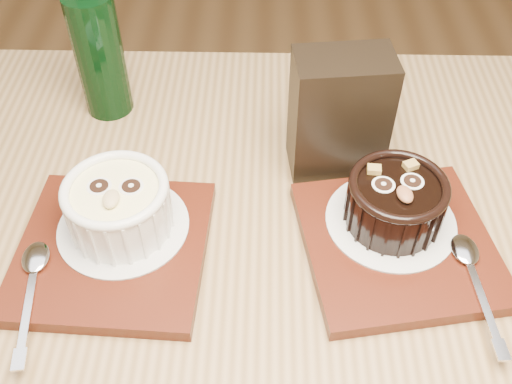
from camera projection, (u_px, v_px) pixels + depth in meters
table at (268, 346)px, 0.62m from camera, size 1.21×0.81×0.75m
tray_left at (113, 250)px, 0.58m from camera, size 0.19×0.19×0.01m
doily_left at (124, 226)px, 0.59m from camera, size 0.13×0.13×0.00m
ramekin_white at (118, 205)px, 0.57m from camera, size 0.10×0.10×0.06m
spoon_left at (31, 288)px, 0.54m from camera, size 0.04×0.14×0.01m
tray_right at (397, 244)px, 0.59m from camera, size 0.21×0.21×0.01m
doily_right at (391, 221)px, 0.60m from camera, size 0.13×0.13×0.00m
ramekin_dark at (396, 200)px, 0.58m from camera, size 0.10×0.10×0.06m
spoon_right at (476, 280)px, 0.55m from camera, size 0.03×0.14×0.01m
condiment_stand at (339, 115)px, 0.63m from camera, size 0.11×0.07×0.14m
green_bottle at (98, 50)px, 0.69m from camera, size 0.06×0.06×0.21m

